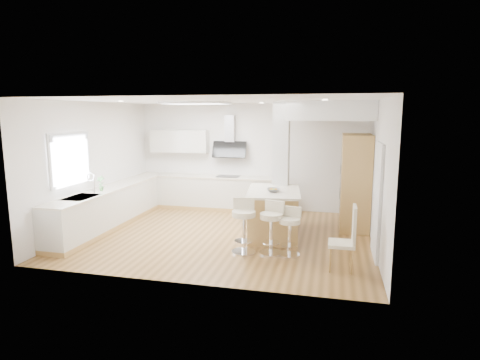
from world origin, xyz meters
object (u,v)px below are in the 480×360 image
(dining_chair, at_px, (348,236))
(bar_stool_a, at_px, (244,223))
(peninsula, at_px, (273,213))
(bar_stool_c, at_px, (290,229))
(bar_stool_b, at_px, (272,225))

(dining_chair, bearing_deg, bar_stool_a, 166.10)
(peninsula, relative_size, dining_chair, 1.58)
(peninsula, bearing_deg, dining_chair, -54.46)
(bar_stool_c, height_order, dining_chair, dining_chair)
(bar_stool_b, height_order, bar_stool_c, bar_stool_b)
(bar_stool_a, bearing_deg, peninsula, 59.04)
(bar_stool_a, height_order, bar_stool_b, bar_stool_a)
(bar_stool_c, distance_m, dining_chair, 1.12)
(peninsula, relative_size, bar_stool_b, 1.78)
(bar_stool_a, relative_size, bar_stool_c, 1.15)
(bar_stool_a, relative_size, bar_stool_b, 1.04)
(dining_chair, bearing_deg, bar_stool_c, 153.09)
(bar_stool_a, xyz_separation_m, bar_stool_c, (0.84, 0.05, -0.07))
(bar_stool_a, bearing_deg, bar_stool_c, -8.89)
(peninsula, height_order, bar_stool_b, peninsula)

